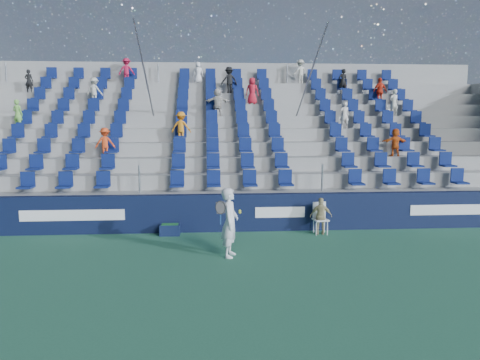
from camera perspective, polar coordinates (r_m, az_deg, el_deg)
The scene contains 7 objects.
ground at distance 12.13m, azimuth 0.03°, elevation -9.74°, with size 70.00×70.00×0.00m, color #2D6A4B.
sponsor_wall at distance 15.03m, azimuth -0.85°, elevation -3.99°, with size 24.00×0.32×1.20m.
grandstand at distance 19.87m, azimuth -1.73°, elevation 3.30°, with size 24.00×8.17×6.63m.
tennis_player at distance 12.22m, azimuth -1.25°, elevation -5.19°, with size 0.69×0.74×1.82m.
line_judge_chair at distance 14.96m, azimuth 9.71°, elevation -4.30°, with size 0.50×0.51×0.99m.
line_judge at distance 14.81m, azimuth 9.85°, elevation -4.36°, with size 0.68×0.28×1.16m, color tan.
ball_bin at distance 14.75m, azimuth -8.53°, elevation -5.93°, with size 0.62×0.41×0.35m.
Camera 1 is at (-0.85, -11.56, 3.60)m, focal length 35.00 mm.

